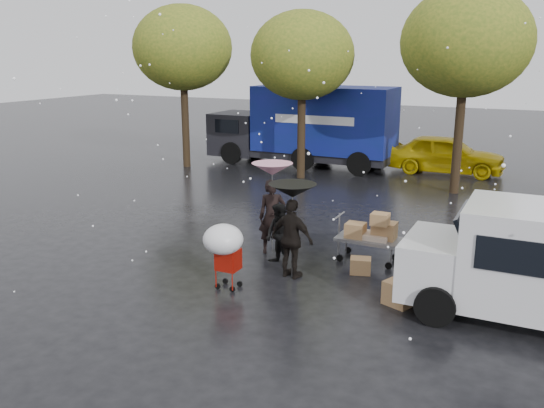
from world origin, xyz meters
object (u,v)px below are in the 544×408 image
at_px(blue_truck, 306,126).
at_px(yellow_taxi, 446,154).
at_px(vendor_cart, 372,233).
at_px(person_black, 292,239).
at_px(shopping_cart, 224,243).
at_px(person_pink, 272,217).

height_order(blue_truck, yellow_taxi, blue_truck).
bearing_deg(vendor_cart, person_black, -126.89).
relative_size(shopping_cart, yellow_taxi, 0.31).
bearing_deg(blue_truck, person_black, -68.81).
relative_size(person_black, blue_truck, 0.22).
distance_m(shopping_cart, blue_truck, 14.33).
bearing_deg(yellow_taxi, person_black, 173.08).
xyz_separation_m(person_pink, blue_truck, (-3.71, 11.15, 0.83)).
bearing_deg(yellow_taxi, person_pink, 167.33).
bearing_deg(vendor_cart, person_pink, -169.93).
xyz_separation_m(shopping_cart, blue_truck, (-3.86, 13.78, 0.69)).
bearing_deg(person_pink, yellow_taxi, 49.36).
distance_m(person_black, shopping_cart, 1.64).
height_order(shopping_cart, yellow_taxi, yellow_taxi).
relative_size(person_black, shopping_cart, 1.23).
xyz_separation_m(person_pink, shopping_cart, (0.15, -2.62, 0.13)).
bearing_deg(blue_truck, person_pink, -71.60).
distance_m(person_pink, person_black, 1.73).
distance_m(vendor_cart, blue_truck, 12.40).
height_order(person_black, vendor_cart, person_black).
height_order(person_black, shopping_cart, person_black).
distance_m(vendor_cart, yellow_taxi, 11.61).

